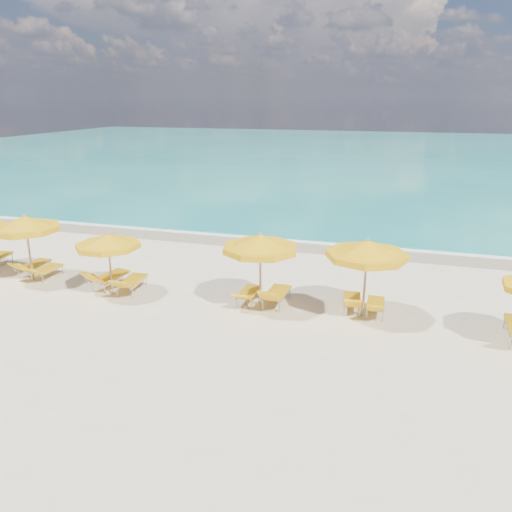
# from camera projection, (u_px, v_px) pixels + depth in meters

# --- Properties ---
(ground_plane) EXTENTS (120.00, 120.00, 0.00)m
(ground_plane) POSITION_uv_depth(u_px,v_px,m) (243.00, 304.00, 16.55)
(ground_plane) COLOR beige
(ocean) EXTENTS (120.00, 80.00, 0.30)m
(ocean) POSITION_uv_depth(u_px,v_px,m) (366.00, 153.00, 60.35)
(ocean) COLOR #167D73
(ocean) RESTS_ON ground
(wet_sand_band) EXTENTS (120.00, 2.60, 0.01)m
(wet_sand_band) POSITION_uv_depth(u_px,v_px,m) (292.00, 244.00, 23.30)
(wet_sand_band) COLOR tan
(wet_sand_band) RESTS_ON ground
(foam_line) EXTENTS (120.00, 1.20, 0.03)m
(foam_line) POSITION_uv_depth(u_px,v_px,m) (296.00, 239.00, 24.03)
(foam_line) COLOR white
(foam_line) RESTS_ON ground
(whitecap_near) EXTENTS (14.00, 0.36, 0.05)m
(whitecap_near) POSITION_uv_depth(u_px,v_px,m) (237.00, 198.00, 33.70)
(whitecap_near) COLOR white
(whitecap_near) RESTS_ON ground
(whitecap_far) EXTENTS (18.00, 0.30, 0.05)m
(whitecap_far) POSITION_uv_depth(u_px,v_px,m) (450.00, 191.00, 36.27)
(whitecap_far) COLOR white
(whitecap_far) RESTS_ON ground
(umbrella_1) EXTENTS (3.14, 3.14, 2.51)m
(umbrella_1) POSITION_uv_depth(u_px,v_px,m) (25.00, 224.00, 18.08)
(umbrella_1) COLOR tan
(umbrella_1) RESTS_ON ground
(umbrella_2) EXTENTS (2.82, 2.82, 2.21)m
(umbrella_2) POSITION_uv_depth(u_px,v_px,m) (108.00, 242.00, 16.81)
(umbrella_2) COLOR tan
(umbrella_2) RESTS_ON ground
(umbrella_3) EXTENTS (2.89, 2.89, 2.49)m
(umbrella_3) POSITION_uv_depth(u_px,v_px,m) (260.00, 244.00, 15.73)
(umbrella_3) COLOR tan
(umbrella_3) RESTS_ON ground
(umbrella_4) EXTENTS (2.64, 2.64, 2.53)m
(umbrella_4) POSITION_uv_depth(u_px,v_px,m) (367.00, 250.00, 14.96)
(umbrella_4) COLOR tan
(umbrella_4) RESTS_ON ground
(lounger_1_left) EXTENTS (0.62, 1.76, 0.78)m
(lounger_1_left) POSITION_uv_depth(u_px,v_px,m) (34.00, 268.00, 19.27)
(lounger_1_left) COLOR #A5A8AD
(lounger_1_left) RESTS_ON ground
(lounger_1_right) EXTENTS (0.61, 1.69, 0.72)m
(lounger_1_right) POSITION_uv_depth(u_px,v_px,m) (47.00, 273.00, 18.83)
(lounger_1_right) COLOR #A5A8AD
(lounger_1_right) RESTS_ON ground
(lounger_2_left) EXTENTS (0.92, 1.97, 0.91)m
(lounger_2_left) POSITION_uv_depth(u_px,v_px,m) (110.00, 281.00, 17.91)
(lounger_2_left) COLOR #A5A8AD
(lounger_2_left) RESTS_ON ground
(lounger_2_right) EXTENTS (0.77, 1.90, 0.80)m
(lounger_2_right) POSITION_uv_depth(u_px,v_px,m) (132.00, 285.00, 17.52)
(lounger_2_right) COLOR #A5A8AD
(lounger_2_right) RESTS_ON ground
(lounger_3_left) EXTENTS (0.58, 1.70, 0.68)m
(lounger_3_left) POSITION_uv_depth(u_px,v_px,m) (249.00, 297.00, 16.60)
(lounger_3_left) COLOR #A5A8AD
(lounger_3_left) RESTS_ON ground
(lounger_3_right) EXTENTS (0.72, 1.90, 0.87)m
(lounger_3_right) POSITION_uv_depth(u_px,v_px,m) (276.00, 298.00, 16.41)
(lounger_3_right) COLOR #A5A8AD
(lounger_3_right) RESTS_ON ground
(lounger_4_left) EXTENTS (0.74, 1.70, 0.76)m
(lounger_4_left) POSITION_uv_depth(u_px,v_px,m) (352.00, 304.00, 15.99)
(lounger_4_left) COLOR #A5A8AD
(lounger_4_left) RESTS_ON ground
(lounger_4_right) EXTENTS (0.59, 1.63, 0.71)m
(lounger_4_right) POSITION_uv_depth(u_px,v_px,m) (375.00, 308.00, 15.68)
(lounger_4_right) COLOR #A5A8AD
(lounger_4_right) RESTS_ON ground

